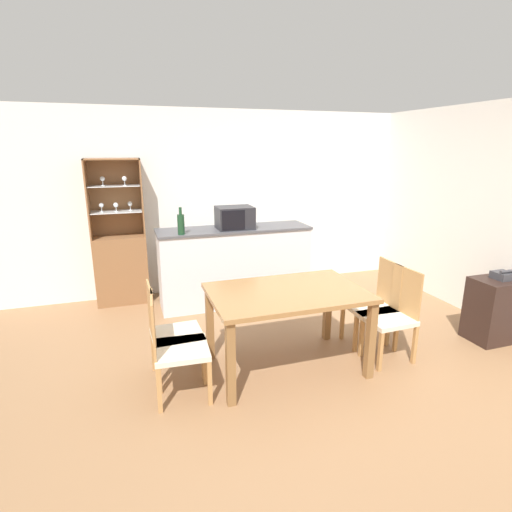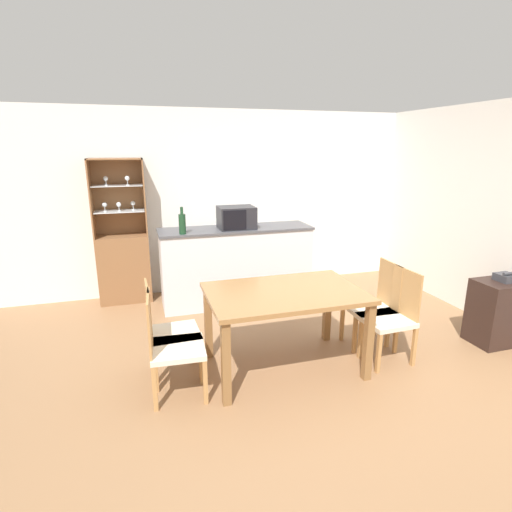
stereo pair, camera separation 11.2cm
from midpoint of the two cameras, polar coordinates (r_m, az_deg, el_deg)
ground_plane at (r=3.91m, az=6.57°, el=-16.24°), size 18.00×18.00×0.00m
wall_back at (r=5.87m, az=-3.85°, el=7.79°), size 6.80×0.06×2.55m
wall_right at (r=5.26m, az=32.11°, el=4.63°), size 0.06×4.60×2.55m
kitchen_counter at (r=5.32m, az=-3.68°, el=-1.38°), size 1.99×0.56×1.02m
display_cabinet at (r=5.63m, az=-19.28°, el=-0.48°), size 0.67×0.36×1.90m
dining_table at (r=3.69m, az=3.59°, el=-6.45°), size 1.41×0.93×0.77m
dining_chair_side_left_far at (r=3.68m, az=-12.88°, el=-10.68°), size 0.45×0.45×0.91m
dining_chair_side_right_near at (r=4.15m, az=17.95°, el=-8.03°), size 0.46×0.46×0.91m
dining_chair_side_left_near at (r=3.44m, az=-12.41°, el=-12.61°), size 0.46×0.46×0.91m
dining_chair_side_right_far at (r=4.35m, az=15.85°, el=-6.74°), size 0.45×0.45×0.91m
microwave at (r=5.13m, az=-3.69°, el=5.49°), size 0.46×0.36×0.28m
wine_bottle at (r=4.87m, az=-11.33°, el=4.55°), size 0.08×0.08×0.33m
side_cabinet at (r=5.05m, az=30.74°, el=-6.53°), size 0.61×0.38×0.69m
telephone at (r=4.92m, az=31.28°, el=-2.37°), size 0.18×0.18×0.11m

